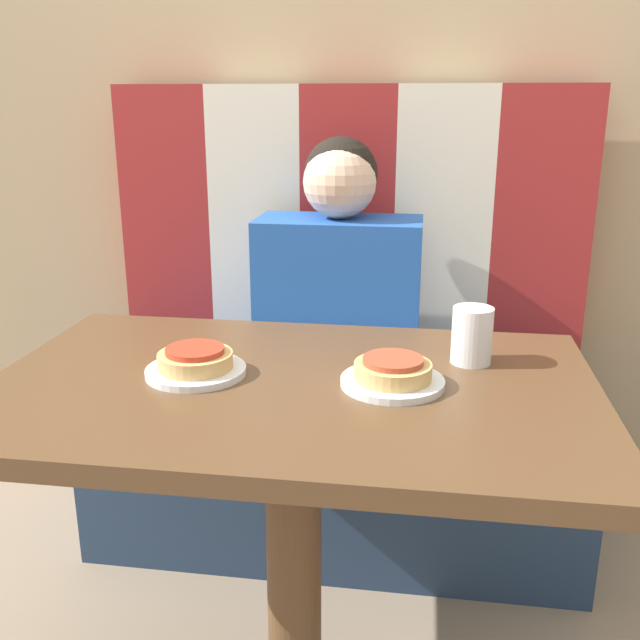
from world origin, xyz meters
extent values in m
cube|color=tan|center=(0.00, 0.95, 1.30)|extent=(7.00, 0.05, 2.60)
cube|color=navy|center=(0.00, 0.64, 0.24)|extent=(1.28, 0.51, 0.49)
cube|color=maroon|center=(-0.51, 0.85, 0.84)|extent=(0.26, 0.09, 0.70)
cube|color=beige|center=(-0.26, 0.85, 0.84)|extent=(0.26, 0.09, 0.70)
cube|color=maroon|center=(0.00, 0.85, 0.84)|extent=(0.26, 0.09, 0.70)
cube|color=beige|center=(0.26, 0.85, 0.84)|extent=(0.26, 0.09, 0.70)
cube|color=maroon|center=(0.51, 0.85, 0.84)|extent=(0.26, 0.09, 0.70)
cube|color=brown|center=(0.00, 0.00, 0.69)|extent=(1.01, 0.64, 0.03)
cylinder|color=brown|center=(0.00, 0.00, 0.33)|extent=(0.10, 0.10, 0.67)
cube|color=#2356B2|center=(0.00, 0.64, 0.68)|extent=(0.41, 0.21, 0.39)
sphere|color=beige|center=(0.00, 0.64, 0.96)|extent=(0.18, 0.18, 0.18)
sphere|color=black|center=(0.00, 0.67, 0.98)|extent=(0.18, 0.18, 0.18)
cylinder|color=white|center=(-0.17, 0.01, 0.71)|extent=(0.17, 0.17, 0.01)
cylinder|color=white|center=(0.17, 0.01, 0.71)|extent=(0.17, 0.17, 0.01)
cylinder|color=tan|center=(-0.17, 0.01, 0.73)|extent=(0.13, 0.13, 0.03)
cylinder|color=#B73823|center=(-0.17, 0.01, 0.75)|extent=(0.10, 0.10, 0.01)
cylinder|color=tan|center=(0.17, 0.01, 0.73)|extent=(0.13, 0.13, 0.03)
cylinder|color=#AD472D|center=(0.17, 0.01, 0.75)|extent=(0.10, 0.10, 0.01)
cylinder|color=silver|center=(0.30, 0.13, 0.75)|extent=(0.07, 0.07, 0.10)
camera|label=1|loc=(0.21, -1.09, 1.15)|focal=40.00mm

